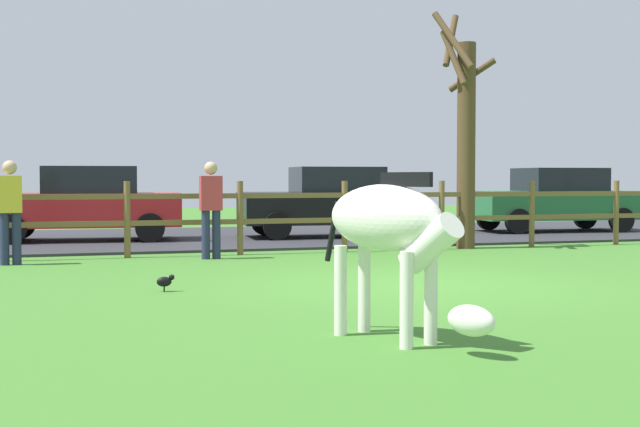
% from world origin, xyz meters
% --- Properties ---
extents(ground_plane, '(60.00, 60.00, 0.00)m').
position_xyz_m(ground_plane, '(0.00, 0.00, 0.00)').
color(ground_plane, '#3D7528').
extents(parking_asphalt, '(28.00, 7.40, 0.05)m').
position_xyz_m(parking_asphalt, '(0.00, 9.30, 0.03)').
color(parking_asphalt, '#2D2D33').
rests_on(parking_asphalt, ground_plane).
extents(paddock_fence, '(21.77, 0.11, 1.31)m').
position_xyz_m(paddock_fence, '(-0.17, 5.00, 0.75)').
color(paddock_fence, brown).
rests_on(paddock_fence, ground_plane).
extents(bare_tree, '(1.35, 1.35, 4.58)m').
position_xyz_m(bare_tree, '(3.30, 5.06, 2.22)').
color(bare_tree, '#513A23').
rests_on(bare_tree, ground_plane).
extents(zebra, '(0.98, 1.84, 1.41)m').
position_xyz_m(zebra, '(-1.79, -3.54, 0.93)').
color(zebra, white).
rests_on(zebra, ground_plane).
extents(crow_on_grass, '(0.21, 0.10, 0.20)m').
position_xyz_m(crow_on_grass, '(-3.14, 0.28, 0.13)').
color(crow_on_grass, black).
rests_on(crow_on_grass, ground_plane).
extents(parked_car_red, '(4.14, 2.18, 1.56)m').
position_xyz_m(parked_car_red, '(-3.62, 8.81, 0.84)').
color(parked_car_red, red).
rests_on(parked_car_red, parking_asphalt).
extents(parked_car_green, '(4.13, 2.16, 1.56)m').
position_xyz_m(parked_car_green, '(7.62, 8.62, 0.84)').
color(parked_car_green, '#236B38').
rests_on(parked_car_green, parking_asphalt).
extents(parked_car_black, '(4.14, 2.17, 1.56)m').
position_xyz_m(parked_car_black, '(1.71, 8.38, 0.84)').
color(parked_car_black, black).
rests_on(parked_car_black, parking_asphalt).
extents(visitor_left_of_tree, '(0.36, 0.22, 1.64)m').
position_xyz_m(visitor_left_of_tree, '(-1.80, 4.34, 0.91)').
color(visitor_left_of_tree, '#232847').
rests_on(visitor_left_of_tree, ground_plane).
extents(visitor_right_of_tree, '(0.36, 0.22, 1.64)m').
position_xyz_m(visitor_right_of_tree, '(-4.99, 4.29, 0.91)').
color(visitor_right_of_tree, '#232847').
rests_on(visitor_right_of_tree, ground_plane).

